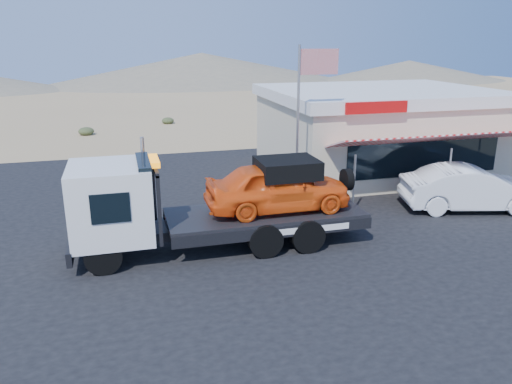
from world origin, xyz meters
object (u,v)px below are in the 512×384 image
Objects in this scene: white_sedan at (471,188)px; flagpole at (304,109)px; tow_truck at (213,199)px; jerky_store at (378,129)px.

flagpole reaches higher than white_sedan.
tow_truck is 1.46× the size of flagpole.
jerky_store is (9.54, 7.44, 0.41)m from tow_truck.
jerky_store is 1.73× the size of flagpole.
white_sedan is 6.63m from jerky_store.
white_sedan is at bearing -18.88° from flagpole.
jerky_store is 7.36m from flagpole.
white_sedan is 0.48× the size of jerky_store.
flagpole is (-5.57, -4.47, 1.77)m from jerky_store.
jerky_store is at bearing 37.95° from tow_truck.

